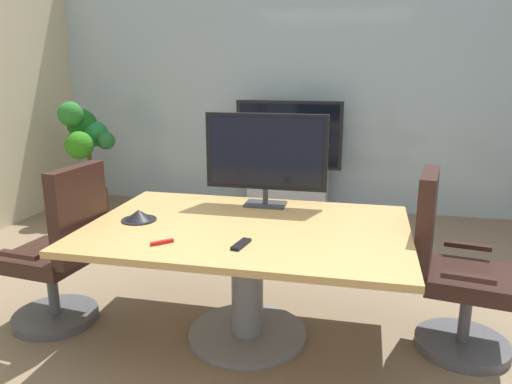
{
  "coord_description": "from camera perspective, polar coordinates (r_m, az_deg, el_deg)",
  "views": [
    {
      "loc": [
        0.59,
        -2.52,
        1.69
      ],
      "look_at": [
        -0.09,
        0.49,
        0.89
      ],
      "focal_mm": 34.48,
      "sensor_mm": 36.0,
      "label": 1
    }
  ],
  "objects": [
    {
      "name": "whiteboard_marker",
      "position": [
        2.74,
        -10.85,
        -5.75
      ],
      "size": [
        0.11,
        0.1,
        0.02
      ],
      "primitive_type": "cube",
      "rotation": [
        0.0,
        0.0,
        0.75
      ],
      "color": "red",
      "rests_on": "conference_table"
    },
    {
      "name": "ground_plane",
      "position": [
        3.09,
        -0.43,
        -18.7
      ],
      "size": [
        7.63,
        7.63,
        0.0
      ],
      "primitive_type": "plane",
      "color": "#7A664C"
    },
    {
      "name": "office_chair_right",
      "position": [
        3.21,
        21.76,
        -9.23
      ],
      "size": [
        0.63,
        0.61,
        1.09
      ],
      "rotation": [
        0.0,
        0.0,
        1.4
      ],
      "color": "#4C4C51",
      "rests_on": "ground"
    },
    {
      "name": "remote_control",
      "position": [
        2.67,
        -1.75,
        -6.07
      ],
      "size": [
        0.08,
        0.18,
        0.02
      ],
      "primitive_type": "cube",
      "rotation": [
        0.0,
        0.0,
        -0.18
      ],
      "color": "black",
      "rests_on": "conference_table"
    },
    {
      "name": "conference_table",
      "position": [
        3.05,
        -1.03,
        -7.09
      ],
      "size": [
        1.93,
        1.3,
        0.74
      ],
      "color": "#B2894C",
      "rests_on": "ground"
    },
    {
      "name": "wall_display_unit",
      "position": [
        5.68,
        3.76,
        1.77
      ],
      "size": [
        1.2,
        0.36,
        1.31
      ],
      "color": "#B7BABC",
      "rests_on": "ground"
    },
    {
      "name": "potted_plant",
      "position": [
        5.91,
        -19.12,
        4.96
      ],
      "size": [
        0.6,
        0.64,
        1.31
      ],
      "color": "brown",
      "rests_on": "ground"
    },
    {
      "name": "conference_phone",
      "position": [
        3.17,
        -13.44,
        -2.69
      ],
      "size": [
        0.22,
        0.22,
        0.07
      ],
      "color": "black",
      "rests_on": "conference_table"
    },
    {
      "name": "wall_back_glass_partition",
      "position": [
        5.87,
        7.03,
        12.39
      ],
      "size": [
        6.36,
        0.1,
        2.97
      ],
      "primitive_type": "cube",
      "color": "#9EB2B7",
      "rests_on": "ground"
    },
    {
      "name": "office_chair_left",
      "position": [
        3.48,
        -21.65,
        -7.34
      ],
      "size": [
        0.62,
        0.6,
        1.09
      ],
      "rotation": [
        0.0,
        0.0,
        -1.69
      ],
      "color": "#4C4C51",
      "rests_on": "ground"
    },
    {
      "name": "tv_monitor",
      "position": [
        3.35,
        1.15,
        4.39
      ],
      "size": [
        0.84,
        0.18,
        0.64
      ],
      "color": "#333338",
      "rests_on": "conference_table"
    }
  ]
}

